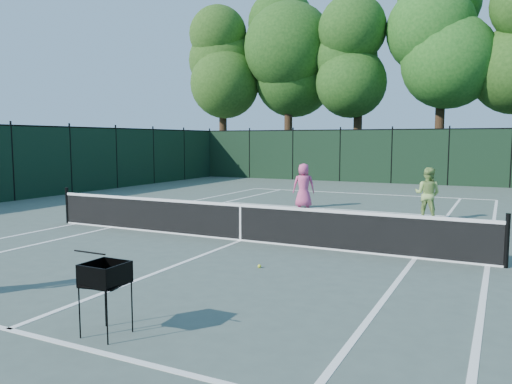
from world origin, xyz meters
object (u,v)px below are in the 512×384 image
at_px(player_pink, 304,186).
at_px(ball_hopper, 105,274).
at_px(player_green, 428,194).
at_px(loose_ball_midcourt, 259,266).

distance_m(player_pink, ball_hopper, 12.44).
xyz_separation_m(player_green, loose_ball_midcourt, (-2.09, -7.39, -0.78)).
xyz_separation_m(player_pink, player_green, (4.43, -1.03, 0.01)).
bearing_deg(player_pink, player_green, 144.25).
relative_size(player_pink, loose_ball_midcourt, 23.61).
bearing_deg(player_green, ball_hopper, 88.77).
bearing_deg(ball_hopper, loose_ball_midcourt, 75.44).
height_order(player_pink, player_green, player_green).
bearing_deg(player_pink, loose_ball_midcourt, 82.93).
xyz_separation_m(player_green, ball_hopper, (-2.36, -11.23, -0.03)).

